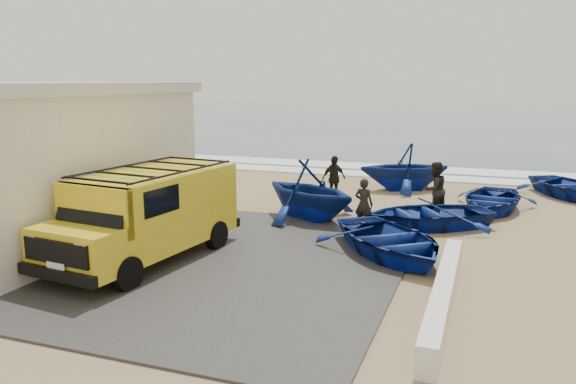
% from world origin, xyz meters
% --- Properties ---
extents(ground, '(160.00, 160.00, 0.00)m').
position_xyz_m(ground, '(0.00, 0.00, 0.00)').
color(ground, '#987F58').
extents(slab, '(12.00, 10.00, 0.05)m').
position_xyz_m(slab, '(-2.00, -2.00, 0.03)').
color(slab, '#3C3A37').
rests_on(slab, ground).
extents(ocean, '(180.00, 88.00, 0.01)m').
position_xyz_m(ocean, '(0.00, 56.00, 0.00)').
color(ocean, '#385166').
rests_on(ocean, ground).
extents(surf_line, '(180.00, 1.60, 0.06)m').
position_xyz_m(surf_line, '(0.00, 12.00, 0.03)').
color(surf_line, white).
rests_on(surf_line, ground).
extents(surf_wash, '(180.00, 2.20, 0.04)m').
position_xyz_m(surf_wash, '(0.00, 14.50, 0.02)').
color(surf_wash, white).
rests_on(surf_wash, ground).
extents(parapet, '(0.35, 6.00, 0.55)m').
position_xyz_m(parapet, '(5.00, -3.00, 0.28)').
color(parapet, silver).
rests_on(parapet, ground).
extents(van, '(2.66, 5.51, 2.28)m').
position_xyz_m(van, '(-2.05, -2.45, 1.22)').
color(van, yellow).
rests_on(van, ground).
extents(boat_near_left, '(4.88, 5.09, 0.86)m').
position_xyz_m(boat_near_left, '(3.44, -0.13, 0.43)').
color(boat_near_left, navy).
rests_on(boat_near_left, ground).
extents(boat_near_right, '(4.89, 4.48, 0.83)m').
position_xyz_m(boat_near_right, '(3.98, 3.09, 0.41)').
color(boat_near_right, navy).
rests_on(boat_near_right, ground).
extents(boat_mid_left, '(4.71, 4.51, 1.92)m').
position_xyz_m(boat_mid_left, '(0.34, 2.84, 0.96)').
color(boat_mid_left, navy).
rests_on(boat_mid_left, ground).
extents(boat_mid_right, '(3.22, 4.16, 0.80)m').
position_xyz_m(boat_mid_right, '(5.81, 6.09, 0.40)').
color(boat_mid_right, navy).
rests_on(boat_mid_right, ground).
extents(boat_far_left, '(4.57, 4.33, 1.89)m').
position_xyz_m(boat_far_left, '(2.45, 8.87, 0.94)').
color(boat_far_left, navy).
rests_on(boat_far_left, ground).
extents(boat_far_right, '(4.64, 5.08, 0.86)m').
position_xyz_m(boat_far_right, '(8.69, 9.40, 0.43)').
color(boat_far_right, navy).
rests_on(boat_far_right, ground).
extents(fisherman_front, '(0.62, 0.46, 1.55)m').
position_xyz_m(fisherman_front, '(2.26, 2.18, 0.77)').
color(fisherman_front, black).
rests_on(fisherman_front, ground).
extents(fisherman_middle, '(1.09, 1.11, 1.80)m').
position_xyz_m(fisherman_middle, '(4.06, 4.56, 0.90)').
color(fisherman_middle, black).
rests_on(fisherman_middle, ground).
extents(fisherman_back, '(0.96, 1.00, 1.67)m').
position_xyz_m(fisherman_back, '(0.33, 5.86, 0.84)').
color(fisherman_back, black).
rests_on(fisherman_back, ground).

